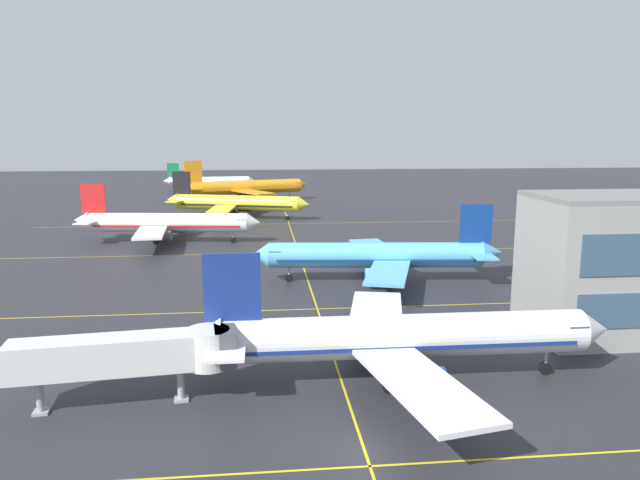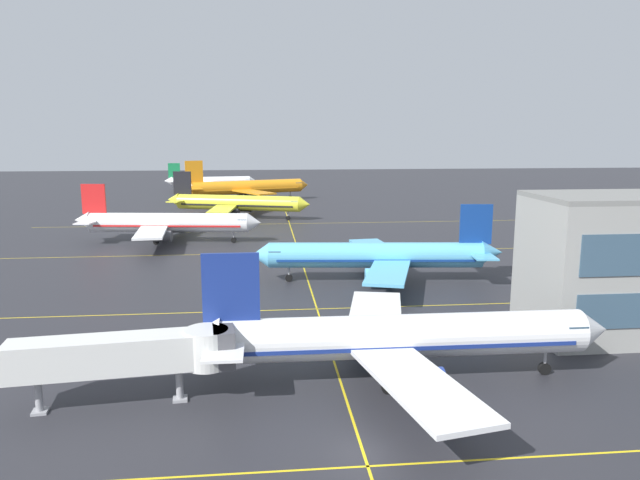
{
  "view_description": "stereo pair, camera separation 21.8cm",
  "coord_description": "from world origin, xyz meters",
  "px_view_note": "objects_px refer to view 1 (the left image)",
  "views": [
    {
      "loc": [
        -6.47,
        -34.61,
        20.31
      ],
      "look_at": [
        1.93,
        46.84,
        5.37
      ],
      "focal_mm": 32.83,
      "sensor_mm": 36.0,
      "label": 1
    },
    {
      "loc": [
        -6.25,
        -34.63,
        20.31
      ],
      "look_at": [
        1.93,
        46.84,
        5.37
      ],
      "focal_mm": 32.83,
      "sensor_mm": 36.0,
      "label": 2
    }
  ],
  "objects_px": {
    "airliner_distant_taxiway": "(209,181)",
    "jet_bridge": "(142,353)",
    "airliner_second_row": "(379,255)",
    "airliner_front_gate": "(400,337)",
    "airliner_far_right_stand": "(245,187)",
    "airliner_far_left_stand": "(236,203)",
    "airliner_third_row": "(166,223)"
  },
  "relations": [
    {
      "from": "airliner_far_left_stand",
      "to": "jet_bridge",
      "type": "bearing_deg",
      "value": -91.83
    },
    {
      "from": "airliner_far_right_stand",
      "to": "airliner_far_left_stand",
      "type": "bearing_deg",
      "value": -92.22
    },
    {
      "from": "airliner_front_gate",
      "to": "airliner_second_row",
      "type": "relative_size",
      "value": 1.02
    },
    {
      "from": "airliner_third_row",
      "to": "airliner_distant_taxiway",
      "type": "relative_size",
      "value": 1.1
    },
    {
      "from": "airliner_front_gate",
      "to": "airliner_far_right_stand",
      "type": "distance_m",
      "value": 133.33
    },
    {
      "from": "airliner_distant_taxiway",
      "to": "jet_bridge",
      "type": "relative_size",
      "value": 1.94
    },
    {
      "from": "airliner_far_left_stand",
      "to": "airliner_distant_taxiway",
      "type": "relative_size",
      "value": 1.09
    },
    {
      "from": "airliner_far_right_stand",
      "to": "airliner_distant_taxiway",
      "type": "height_order",
      "value": "airliner_far_right_stand"
    },
    {
      "from": "airliner_front_gate",
      "to": "airliner_far_left_stand",
      "type": "relative_size",
      "value": 1.01
    },
    {
      "from": "airliner_second_row",
      "to": "airliner_front_gate",
      "type": "bearing_deg",
      "value": -98.48
    },
    {
      "from": "airliner_third_row",
      "to": "jet_bridge",
      "type": "height_order",
      "value": "airliner_third_row"
    },
    {
      "from": "airliner_far_left_stand",
      "to": "airliner_far_right_stand",
      "type": "relative_size",
      "value": 0.9
    },
    {
      "from": "airliner_far_left_stand",
      "to": "jet_bridge",
      "type": "distance_m",
      "value": 98.6
    },
    {
      "from": "airliner_front_gate",
      "to": "airliner_third_row",
      "type": "height_order",
      "value": "airliner_front_gate"
    },
    {
      "from": "airliner_front_gate",
      "to": "airliner_far_left_stand",
      "type": "height_order",
      "value": "airliner_far_left_stand"
    },
    {
      "from": "airliner_third_row",
      "to": "airliner_far_left_stand",
      "type": "height_order",
      "value": "airliner_far_left_stand"
    },
    {
      "from": "airliner_front_gate",
      "to": "airliner_distant_taxiway",
      "type": "bearing_deg",
      "value": 99.95
    },
    {
      "from": "airliner_front_gate",
      "to": "airliner_distant_taxiway",
      "type": "xyz_separation_m",
      "value": [
        -29.31,
        166.99,
        -0.36
      ]
    },
    {
      "from": "airliner_distant_taxiway",
      "to": "airliner_third_row",
      "type": "bearing_deg",
      "value": -89.83
    },
    {
      "from": "airliner_third_row",
      "to": "airliner_far_left_stand",
      "type": "xyz_separation_m",
      "value": [
        11.84,
        30.25,
        0.06
      ]
    },
    {
      "from": "airliner_far_right_stand",
      "to": "airliner_distant_taxiway",
      "type": "bearing_deg",
      "value": 111.37
    },
    {
      "from": "airliner_distant_taxiway",
      "to": "airliner_front_gate",
      "type": "bearing_deg",
      "value": -80.05
    },
    {
      "from": "airliner_far_left_stand",
      "to": "airliner_distant_taxiway",
      "type": "xyz_separation_m",
      "value": [
        -12.13,
        70.72,
        -0.4
      ]
    },
    {
      "from": "airliner_second_row",
      "to": "airliner_distant_taxiway",
      "type": "distance_m",
      "value": 138.5
    },
    {
      "from": "airliner_far_left_stand",
      "to": "airliner_far_right_stand",
      "type": "height_order",
      "value": "airliner_far_right_stand"
    },
    {
      "from": "airliner_third_row",
      "to": "airliner_far_right_stand",
      "type": "bearing_deg",
      "value": 78.72
    },
    {
      "from": "airliner_third_row",
      "to": "airliner_distant_taxiway",
      "type": "xyz_separation_m",
      "value": [
        -0.29,
        100.97,
        -0.34
      ]
    },
    {
      "from": "airliner_second_row",
      "to": "airliner_distant_taxiway",
      "type": "bearing_deg",
      "value": 104.29
    },
    {
      "from": "airliner_second_row",
      "to": "airliner_distant_taxiway",
      "type": "height_order",
      "value": "airliner_second_row"
    },
    {
      "from": "airliner_front_gate",
      "to": "airliner_far_right_stand",
      "type": "relative_size",
      "value": 0.9
    },
    {
      "from": "airliner_third_row",
      "to": "jet_bridge",
      "type": "xyz_separation_m",
      "value": [
        8.7,
        -68.3,
        0.28
      ]
    },
    {
      "from": "airliner_second_row",
      "to": "airliner_far_left_stand",
      "type": "height_order",
      "value": "airliner_far_left_stand"
    }
  ]
}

